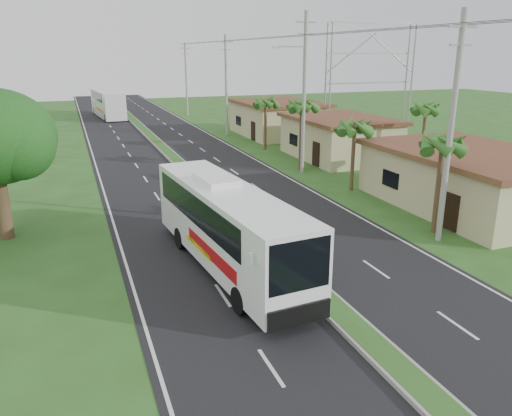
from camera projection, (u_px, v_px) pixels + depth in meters
name	position (u px, v px, depth m)	size (l,w,h in m)	color
ground	(304.00, 282.00, 20.66)	(180.00, 180.00, 0.00)	#2B4F1D
road_asphalt	(191.00, 175.00, 38.54)	(14.00, 160.00, 0.02)	black
median_strip	(191.00, 174.00, 38.51)	(1.20, 160.00, 0.18)	gray
lane_edge_left	(101.00, 183.00, 36.31)	(0.12, 160.00, 0.01)	silver
lane_edge_right	(271.00, 169.00, 40.78)	(0.12, 160.00, 0.01)	silver
shop_near	(470.00, 179.00, 30.16)	(8.60, 12.60, 3.52)	tan
shop_mid	(339.00, 137.00, 44.45)	(7.60, 10.60, 3.67)	tan
shop_far	(278.00, 118.00, 56.95)	(8.60, 11.60, 3.82)	tan
palm_verge_a	(443.00, 143.00, 24.93)	(2.40, 2.40, 5.45)	#473321
palm_verge_b	(355.00, 127.00, 33.23)	(2.40, 2.40, 5.05)	#473321
palm_verge_c	(302.00, 105.00, 39.06)	(2.40, 2.40, 5.85)	#473321
palm_verge_d	(265.00, 102.00, 47.44)	(2.40, 2.40, 5.25)	#473321
palm_behind_shop	(426.00, 109.00, 38.44)	(2.40, 2.40, 5.65)	#473321
utility_pole_a	(451.00, 128.00, 23.59)	(1.60, 0.28, 11.00)	gray
utility_pole_b	(304.00, 92.00, 37.72)	(3.20, 0.28, 12.00)	gray
utility_pole_c	(226.00, 84.00, 55.78)	(1.60, 0.28, 11.00)	gray
utility_pole_d	(186.00, 78.00, 73.75)	(1.60, 0.28, 10.50)	gray
billboard_lattice	(370.00, 75.00, 52.79)	(10.18, 1.18, 12.07)	gray
coach_bus_main	(227.00, 222.00, 21.32)	(3.63, 12.26, 3.90)	white
coach_bus_far	(108.00, 102.00, 72.63)	(3.93, 13.15, 3.77)	silver
motorcyclist	(232.00, 229.00, 24.59)	(1.67, 0.64, 2.17)	black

